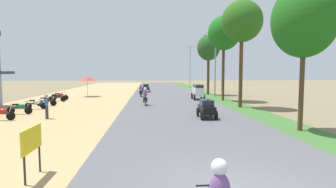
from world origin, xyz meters
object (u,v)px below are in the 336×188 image
at_px(pedestrian_on_shoulder, 47,105).
at_px(motorbike_ahead_third, 141,90).
at_px(streetlamp_near, 215,59).
at_px(vendor_umbrella, 87,79).
at_px(car_sedan_charcoal, 146,88).
at_px(median_tree_third, 224,33).
at_px(median_tree_fourth, 209,48).
at_px(utility_pole_near, 223,59).
at_px(car_hatchback_black, 207,108).
at_px(parked_motorbike_seventh, 60,96).
at_px(streetlamp_mid, 190,64).
at_px(parked_motorbike_fourth, 36,103).
at_px(parked_motorbike_third, 20,107).
at_px(car_van_white, 198,91).
at_px(median_tree_second, 242,22).
at_px(motorbike_ahead_second, 145,97).
at_px(parked_motorbike_second, 1,113).
at_px(street_signboard, 32,143).
at_px(parked_motorbike_fifth, 47,101).
at_px(median_tree_nearest, 304,20).
at_px(utility_pole_far, 209,60).
at_px(parked_motorbike_sixth, 57,97).

height_order(pedestrian_on_shoulder, motorbike_ahead_third, motorbike_ahead_third).
xyz_separation_m(streetlamp_near, motorbike_ahead_third, (-9.16, 0.79, -3.80)).
xyz_separation_m(vendor_umbrella, car_sedan_charcoal, (7.23, 6.97, -1.57)).
height_order(median_tree_third, median_tree_fourth, median_tree_third).
bearing_deg(utility_pole_near, car_hatchback_black, -107.76).
distance_m(parked_motorbike_seventh, utility_pole_near, 23.68).
xyz_separation_m(streetlamp_near, streetlamp_mid, (-0.00, 20.55, 0.10)).
distance_m(parked_motorbike_fourth, utility_pole_near, 27.28).
distance_m(parked_motorbike_seventh, vendor_umbrella, 4.99).
height_order(parked_motorbike_third, median_tree_fourth, median_tree_fourth).
relative_size(vendor_umbrella, utility_pole_near, 0.26).
distance_m(streetlamp_near, car_van_white, 5.54).
distance_m(median_tree_second, car_hatchback_black, 9.51).
distance_m(median_tree_third, motorbike_ahead_second, 11.12).
xyz_separation_m(car_van_white, motorbike_ahead_second, (-5.76, -4.77, -0.17)).
bearing_deg(pedestrian_on_shoulder, parked_motorbike_second, -171.03).
relative_size(street_signboard, median_tree_fourth, 0.19).
relative_size(parked_motorbike_fifth, streetlamp_mid, 0.22).
distance_m(median_tree_nearest, utility_pole_far, 31.95).
bearing_deg(median_tree_nearest, parked_motorbike_fourth, 151.73).
bearing_deg(parked_motorbike_fifth, streetlamp_near, 23.91).
bearing_deg(car_hatchback_black, parked_motorbike_fourth, 158.10).
xyz_separation_m(parked_motorbike_third, street_signboard, (6.04, -12.24, 0.55)).
height_order(parked_motorbike_sixth, streetlamp_near, streetlamp_near).
height_order(car_van_white, motorbike_ahead_third, car_van_white).
bearing_deg(car_van_white, parked_motorbike_second, -141.44).
relative_size(parked_motorbike_fourth, car_sedan_charcoal, 0.80).
bearing_deg(parked_motorbike_second, street_signboard, -58.13).
relative_size(parked_motorbike_third, median_tree_third, 0.20).
bearing_deg(streetlamp_mid, parked_motorbike_second, -116.22).
bearing_deg(parked_motorbike_fifth, pedestrian_on_shoulder, -69.52).
xyz_separation_m(median_tree_nearest, streetlamp_mid, (0.16, 39.67, -1.01)).
bearing_deg(median_tree_fourth, median_tree_third, -90.30).
height_order(parked_motorbike_sixth, streetlamp_mid, streetlamp_mid).
relative_size(utility_pole_near, motorbike_ahead_third, 5.41).
bearing_deg(streetlamp_near, vendor_umbrella, 174.33).
distance_m(median_tree_second, motorbike_ahead_second, 10.73).
height_order(parked_motorbike_seventh, car_hatchback_black, car_hatchback_black).
height_order(parked_motorbike_sixth, car_van_white, car_van_white).
distance_m(vendor_umbrella, motorbike_ahead_second, 12.15).
bearing_deg(median_tree_second, median_tree_fourth, 89.85).
height_order(parked_motorbike_fourth, median_tree_fourth, median_tree_fourth).
relative_size(median_tree_nearest, utility_pole_far, 0.78).
xyz_separation_m(parked_motorbike_second, median_tree_nearest, (17.35, -4.12, 5.22)).
bearing_deg(car_sedan_charcoal, median_tree_second, -65.15).
xyz_separation_m(parked_motorbike_seventh, streetlamp_mid, (17.82, 23.21, 4.20)).
bearing_deg(motorbike_ahead_third, parked_motorbike_seventh, -158.31).
xyz_separation_m(parked_motorbike_third, car_hatchback_black, (13.23, -2.64, 0.19)).
bearing_deg(car_van_white, parked_motorbike_fourth, -155.77).
relative_size(median_tree_second, motorbike_ahead_second, 5.10).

